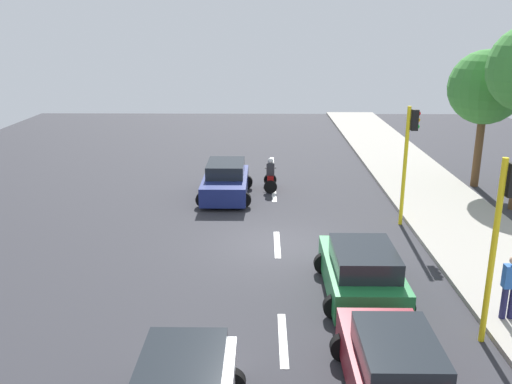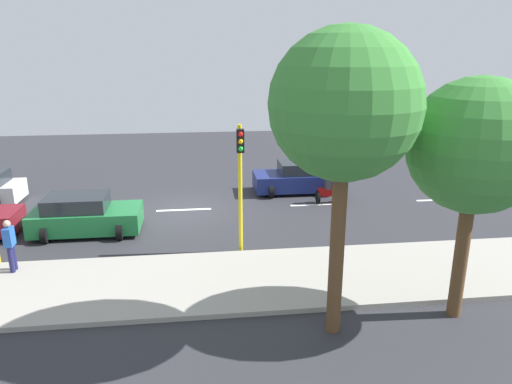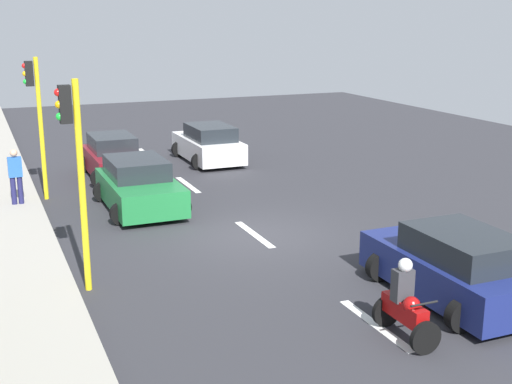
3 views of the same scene
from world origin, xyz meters
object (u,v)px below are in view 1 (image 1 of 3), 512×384
(street_tree_south, at_px, (486,88))
(traffic_light_corner, at_px, (409,149))
(car_green, at_px, (361,272))
(traffic_light_midblock, at_px, (501,226))
(pedestrian_near_signal, at_px, (510,285))
(car_maroon, at_px, (393,369))
(car_dark_blue, at_px, (226,181))
(motorcycle, at_px, (270,176))

(street_tree_south, bearing_deg, traffic_light_corner, -131.28)
(car_green, relative_size, traffic_light_midblock, 0.90)
(pedestrian_near_signal, relative_size, street_tree_south, 0.27)
(traffic_light_corner, bearing_deg, traffic_light_midblock, -90.00)
(car_maroon, xyz_separation_m, pedestrian_near_signal, (3.56, 3.01, 0.35))
(street_tree_south, bearing_deg, traffic_light_midblock, -109.21)
(car_maroon, relative_size, traffic_light_corner, 0.85)
(car_green, bearing_deg, traffic_light_midblock, -41.37)
(traffic_light_midblock, bearing_deg, car_dark_blue, 121.25)
(traffic_light_corner, bearing_deg, pedestrian_near_signal, -83.54)
(motorcycle, height_order, traffic_light_midblock, traffic_light_midblock)
(pedestrian_near_signal, bearing_deg, traffic_light_corner, 96.46)
(car_green, relative_size, pedestrian_near_signal, 2.40)
(car_dark_blue, bearing_deg, car_green, -64.57)
(car_maroon, relative_size, street_tree_south, 0.61)
(car_green, distance_m, traffic_light_midblock, 4.12)
(car_dark_blue, height_order, car_maroon, same)
(car_maroon, relative_size, pedestrian_near_signal, 2.27)
(street_tree_south, bearing_deg, car_dark_blue, -170.82)
(car_dark_blue, height_order, traffic_light_midblock, traffic_light_midblock)
(traffic_light_corner, distance_m, traffic_light_midblock, 8.09)
(car_green, bearing_deg, car_dark_blue, 115.43)
(pedestrian_near_signal, distance_m, street_tree_south, 13.64)
(traffic_light_corner, distance_m, street_tree_south, 7.28)
(motorcycle, xyz_separation_m, traffic_light_midblock, (5.01, -12.65, 2.29))
(car_green, height_order, traffic_light_corner, traffic_light_corner)
(car_green, xyz_separation_m, motorcycle, (-2.41, 10.36, -0.07))
(pedestrian_near_signal, xyz_separation_m, traffic_light_corner, (-0.82, 7.27, 1.87))
(traffic_light_midblock, height_order, street_tree_south, street_tree_south)
(car_green, distance_m, street_tree_south, 13.85)
(pedestrian_near_signal, height_order, traffic_light_midblock, traffic_light_midblock)
(traffic_light_corner, height_order, traffic_light_midblock, same)
(motorcycle, bearing_deg, street_tree_south, 4.55)
(motorcycle, height_order, traffic_light_corner, traffic_light_corner)
(pedestrian_near_signal, distance_m, traffic_light_midblock, 2.20)
(car_maroon, distance_m, motorcycle, 15.00)
(traffic_light_corner, xyz_separation_m, street_tree_south, (4.68, 5.33, 1.67))
(car_dark_blue, bearing_deg, car_maroon, -72.74)
(pedestrian_near_signal, xyz_separation_m, street_tree_south, (3.85, 12.59, 3.54))
(car_maroon, xyz_separation_m, traffic_light_corner, (2.74, 10.27, 2.22))
(traffic_light_corner, relative_size, street_tree_south, 0.71)
(pedestrian_near_signal, height_order, traffic_light_corner, traffic_light_corner)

